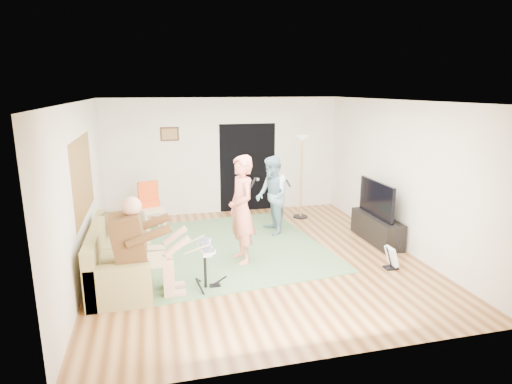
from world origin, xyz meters
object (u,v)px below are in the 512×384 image
tv_cabinet (377,228)px  television (376,199)px  singer (241,210)px  drum_kit (205,269)px  guitar_spare (392,256)px  dining_chair (152,214)px  torchiere_lamp (302,162)px  sofa (117,262)px  guitarist (272,196)px

tv_cabinet → television: (-0.05, 0.00, 0.60)m
singer → television: 2.73m
drum_kit → guitar_spare: bearing=-0.5°
guitar_spare → television: television is taller
drum_kit → tv_cabinet: size_ratio=0.50×
guitar_spare → dining_chair: dining_chair is taller
guitar_spare → torchiere_lamp: (-0.48, 3.10, 1.08)m
dining_chair → tv_cabinet: 4.54m
drum_kit → dining_chair: 2.99m
sofa → dining_chair: 2.32m
dining_chair → television: television is taller
drum_kit → tv_cabinet: drum_kit is taller
sofa → singer: singer is taller
sofa → guitarist: (2.94, 1.51, 0.51)m
guitarist → tv_cabinet: size_ratio=1.14×
singer → dining_chair: singer is taller
sofa → torchiere_lamp: size_ratio=1.13×
singer → tv_cabinet: singer is taller
sofa → drum_kit: sofa is taller
guitarist → tv_cabinet: guitarist is taller
guitar_spare → dining_chair: bearing=142.4°
singer → television: singer is taller
sofa → television: size_ratio=1.78×
singer → dining_chair: (-1.46, 2.02, -0.55)m
singer → guitarist: size_ratio=1.16×
guitar_spare → dining_chair: size_ratio=0.74×
sofa → dining_chair: dining_chair is taller
singer → guitarist: bearing=136.6°
singer → dining_chair: size_ratio=1.79×
sofa → dining_chair: size_ratio=2.06×
drum_kit → guitarist: bearing=52.7°
guitarist → guitar_spare: bearing=32.6°
sofa → tv_cabinet: (4.79, 0.58, -0.04)m
sofa → torchiere_lamp: (3.89, 2.42, 1.01)m
guitar_spare → torchiere_lamp: size_ratio=0.40×
singer → television: bearing=89.2°
torchiere_lamp → dining_chair: 3.45m
drum_kit → guitar_spare: size_ratio=0.93×
guitarist → guitar_spare: 2.68m
guitar_spare → drum_kit: bearing=179.5°
sofa → torchiere_lamp: bearing=31.9°
tv_cabinet → sofa: bearing=-173.1°
sofa → dining_chair: (0.57, 2.25, 0.08)m
singer → torchiere_lamp: (1.86, 2.20, 0.37)m
guitarist → dining_chair: 2.52m
singer → television: size_ratio=1.54×
television → sofa: bearing=-173.0°
singer → guitar_spare: singer is taller
drum_kit → dining_chair: size_ratio=0.68×
guitar_spare → television: size_ratio=0.64×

